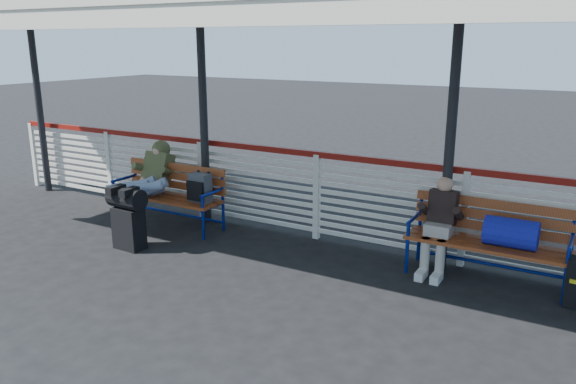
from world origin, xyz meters
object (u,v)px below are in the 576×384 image
Objects in this scene: luggage_stack at (128,216)px; companion_person at (439,224)px; bench_right at (499,233)px; traveler_man at (144,183)px; bench_left at (177,189)px.

companion_person reaches higher than luggage_stack.
luggage_stack is 0.47× the size of bench_right.
traveler_man reaches higher than luggage_stack.
luggage_stack is 0.81m from traveler_man.
bench_left is 1.00× the size of bench_right.
bench_left is at bearing -176.61° from companion_person.
traveler_man is at bearing -172.02° from companion_person.
companion_person is (3.77, 1.26, 0.14)m from luggage_stack.
bench_right is 4.82m from traveler_man.
bench_right is 1.10× the size of traveler_man.
traveler_man is (-0.31, -0.35, 0.13)m from bench_left.
companion_person reaches higher than bench_left.
traveler_man is at bearing 118.90° from luggage_stack.
bench_right is (4.48, 0.27, 0.01)m from bench_left.
luggage_stack is at bearing -163.64° from bench_right.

